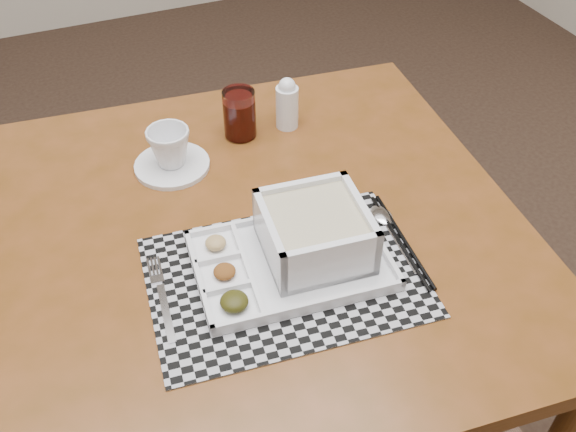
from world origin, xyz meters
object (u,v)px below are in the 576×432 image
object	(u,v)px
dining_table	(260,253)
cup	(169,147)
juice_glass	(240,116)
creamer_bottle	(287,104)
serving_tray	(306,242)

from	to	relation	value
dining_table	cup	world-z (taller)	cup
dining_table	juice_glass	xyz separation A→B (m)	(0.06, 0.28, 0.12)
dining_table	creamer_bottle	world-z (taller)	creamer_bottle
dining_table	juice_glass	world-z (taller)	juice_glass
serving_tray	juice_glass	world-z (taller)	juice_glass
juice_glass	creamer_bottle	bearing A→B (deg)	-3.05
dining_table	cup	size ratio (longest dim) A/B	12.12
cup	juice_glass	xyz separation A→B (m)	(0.16, 0.05, -0.00)
serving_tray	cup	distance (m)	0.36
dining_table	cup	distance (m)	0.27
creamer_bottle	juice_glass	bearing A→B (deg)	176.95
cup	juice_glass	bearing A→B (deg)	35.20
serving_tray	juice_glass	distance (m)	0.39
juice_glass	cup	bearing A→B (deg)	-162.56
serving_tray	creamer_bottle	world-z (taller)	creamer_bottle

